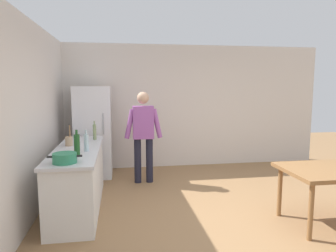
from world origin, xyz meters
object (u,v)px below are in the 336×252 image
at_px(refrigerator, 93,132).
at_px(utensil_jar, 69,141).
at_px(bottle_wine_green, 77,145).
at_px(cooking_pot, 65,158).
at_px(person, 143,131).
at_px(bottle_vinegar_tall, 95,132).
at_px(bottle_water_clear, 86,142).

bearing_deg(refrigerator, utensil_jar, -100.24).
bearing_deg(utensil_jar, bottle_wine_green, -73.29).
bearing_deg(bottle_wine_green, cooking_pot, -103.40).
bearing_deg(person, refrigerator, 149.77).
bearing_deg(bottle_vinegar_tall, utensil_jar, -125.72).
height_order(cooking_pot, bottle_water_clear, bottle_water_clear).
bearing_deg(refrigerator, person, -30.23).
xyz_separation_m(cooking_pot, utensil_jar, (-0.12, 1.09, 0.02)).
relative_size(utensil_jar, bottle_wine_green, 0.94).
height_order(refrigerator, bottle_water_clear, refrigerator).
bearing_deg(refrigerator, bottle_vinegar_tall, -83.77).
distance_m(refrigerator, bottle_vinegar_tall, 0.91).
distance_m(utensil_jar, bottle_vinegar_tall, 0.60).
bearing_deg(bottle_wine_green, refrigerator, 88.93).
xyz_separation_m(utensil_jar, bottle_water_clear, (0.30, -0.45, 0.05)).
bearing_deg(utensil_jar, bottle_vinegar_tall, 54.28).
bearing_deg(person, cooking_pot, -119.48).
bearing_deg(person, bottle_water_clear, -125.09).
distance_m(cooking_pot, utensil_jar, 1.09).
xyz_separation_m(refrigerator, bottle_wine_green, (-0.04, -2.08, 0.15)).
relative_size(cooking_pot, bottle_water_clear, 1.33).
relative_size(refrigerator, bottle_vinegar_tall, 5.62).
bearing_deg(cooking_pot, bottle_water_clear, 73.76).
height_order(cooking_pot, bottle_wine_green, bottle_wine_green).
relative_size(refrigerator, bottle_water_clear, 6.00).
height_order(utensil_jar, bottle_water_clear, utensil_jar).
height_order(bottle_vinegar_tall, bottle_water_clear, bottle_vinegar_tall).
height_order(person, bottle_water_clear, person).
distance_m(person, bottle_wine_green, 1.82).
bearing_deg(refrigerator, bottle_wine_green, -91.07).
bearing_deg(utensil_jar, cooking_pot, -83.82).
relative_size(refrigerator, cooking_pot, 4.50).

